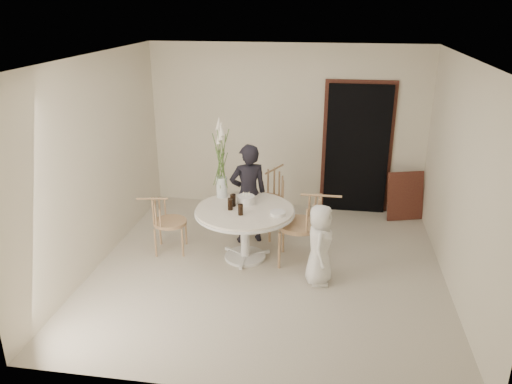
# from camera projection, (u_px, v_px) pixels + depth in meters

# --- Properties ---
(ground) EXTENTS (4.50, 4.50, 0.00)m
(ground) POSITION_uv_depth(u_px,v_px,m) (268.00, 269.00, 6.57)
(ground) COLOR beige
(ground) RESTS_ON ground
(room_shell) EXTENTS (4.50, 4.50, 4.50)m
(room_shell) POSITION_uv_depth(u_px,v_px,m) (269.00, 150.00, 5.99)
(room_shell) COLOR white
(room_shell) RESTS_ON ground
(doorway) EXTENTS (1.00, 0.10, 2.10)m
(doorway) POSITION_uv_depth(u_px,v_px,m) (357.00, 150.00, 8.05)
(doorway) COLOR black
(doorway) RESTS_ON ground
(door_trim) EXTENTS (1.12, 0.03, 2.22)m
(door_trim) POSITION_uv_depth(u_px,v_px,m) (357.00, 146.00, 8.06)
(door_trim) COLOR brown
(door_trim) RESTS_ON ground
(table) EXTENTS (1.33, 1.33, 0.73)m
(table) POSITION_uv_depth(u_px,v_px,m) (245.00, 217.00, 6.63)
(table) COLOR white
(table) RESTS_ON ground
(picture_frame) EXTENTS (0.61, 0.34, 0.78)m
(picture_frame) POSITION_uv_depth(u_px,v_px,m) (405.00, 196.00, 7.95)
(picture_frame) COLOR brown
(picture_frame) RESTS_ON ground
(chair_far) EXTENTS (0.68, 0.70, 0.97)m
(chair_far) POSITION_uv_depth(u_px,v_px,m) (270.00, 192.00, 7.47)
(chair_far) COLOR tan
(chair_far) RESTS_ON ground
(chair_right) EXTENTS (0.61, 0.57, 0.99)m
(chair_right) POSITION_uv_depth(u_px,v_px,m) (310.00, 218.00, 6.51)
(chair_right) COLOR tan
(chair_right) RESTS_ON ground
(chair_left) EXTENTS (0.52, 0.49, 0.80)m
(chair_left) POSITION_uv_depth(u_px,v_px,m) (161.00, 217.00, 6.87)
(chair_left) COLOR tan
(chair_left) RESTS_ON ground
(girl) EXTENTS (0.63, 0.53, 1.47)m
(girl) POSITION_uv_depth(u_px,v_px,m) (248.00, 194.00, 7.08)
(girl) COLOR black
(girl) RESTS_ON ground
(boy) EXTENTS (0.34, 0.52, 1.04)m
(boy) POSITION_uv_depth(u_px,v_px,m) (320.00, 245.00, 6.08)
(boy) COLOR white
(boy) RESTS_ON ground
(birthday_cake) EXTENTS (0.24, 0.24, 0.16)m
(birthday_cake) POSITION_uv_depth(u_px,v_px,m) (246.00, 200.00, 6.73)
(birthday_cake) COLOR white
(birthday_cake) RESTS_ON table
(cola_tumbler_a) EXTENTS (0.07, 0.07, 0.14)m
(cola_tumbler_a) POSITION_uv_depth(u_px,v_px,m) (230.00, 205.00, 6.53)
(cola_tumbler_a) COLOR black
(cola_tumbler_a) RESTS_ON table
(cola_tumbler_b) EXTENTS (0.09, 0.09, 0.14)m
(cola_tumbler_b) POSITION_uv_depth(u_px,v_px,m) (241.00, 210.00, 6.38)
(cola_tumbler_b) COLOR black
(cola_tumbler_b) RESTS_ON table
(cola_tumbler_c) EXTENTS (0.07, 0.07, 0.14)m
(cola_tumbler_c) POSITION_uv_depth(u_px,v_px,m) (230.00, 203.00, 6.58)
(cola_tumbler_c) COLOR black
(cola_tumbler_c) RESTS_ON table
(cola_tumbler_d) EXTENTS (0.10, 0.10, 0.16)m
(cola_tumbler_d) POSITION_uv_depth(u_px,v_px,m) (233.00, 200.00, 6.65)
(cola_tumbler_d) COLOR black
(cola_tumbler_d) RESTS_ON table
(plate_stack) EXTENTS (0.20, 0.20, 0.05)m
(plate_stack) POSITION_uv_depth(u_px,v_px,m) (278.00, 213.00, 6.38)
(plate_stack) COLOR white
(plate_stack) RESTS_ON table
(flower_vase) EXTENTS (0.15, 0.15, 1.13)m
(flower_vase) POSITION_uv_depth(u_px,v_px,m) (221.00, 160.00, 6.81)
(flower_vase) COLOR silver
(flower_vase) RESTS_ON table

